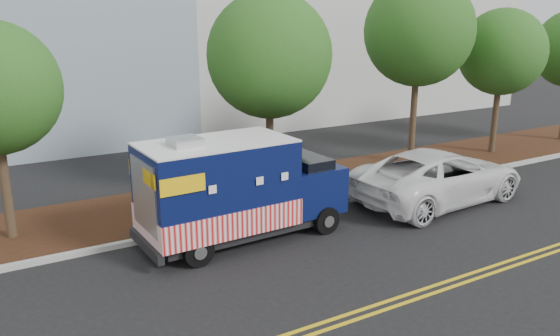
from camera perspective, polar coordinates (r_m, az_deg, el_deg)
ground at (r=15.95m, az=1.72°, el=-6.57°), size 120.00×120.00×0.00m
curb at (r=17.04m, az=-0.77°, el=-4.79°), size 120.00×0.18×0.15m
mulch_strip at (r=18.79m, az=-3.93°, el=-2.85°), size 120.00×4.00×0.15m
centerline_near at (r=12.76m, az=12.62°, el=-12.95°), size 120.00×0.10×0.01m
centerline_far at (r=12.60m, az=13.41°, el=-13.39°), size 120.00×0.10×0.01m
tree_b at (r=18.24m, az=-1.12°, el=11.64°), size 4.14×4.14×6.83m
tree_c at (r=22.55m, az=14.31°, el=13.66°), size 4.30×4.30×7.58m
tree_d at (r=25.54m, az=22.18°, el=11.13°), size 3.66×3.66×6.35m
sign_post at (r=15.61m, az=-14.72°, el=-2.90°), size 0.06×0.06×2.40m
food_truck at (r=14.90m, az=-4.78°, el=-2.53°), size 5.92×2.43×3.08m
white_car at (r=18.88m, az=16.21°, el=-0.81°), size 6.50×3.32×1.76m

